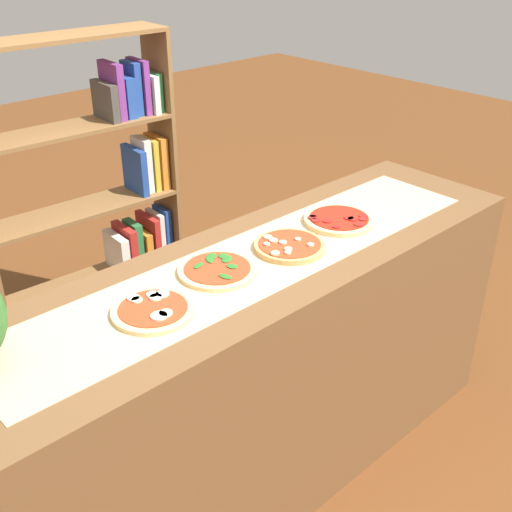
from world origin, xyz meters
name	(u,v)px	position (x,y,z in m)	size (l,w,h in m)	color
ground_plane	(256,471)	(0.00, 0.00, 0.00)	(12.00, 12.00, 0.00)	brown
counter	(256,376)	(0.00, 0.00, 0.48)	(2.18, 0.59, 0.96)	brown
parchment_paper	(256,261)	(0.00, 0.00, 0.96)	(1.84, 0.37, 0.00)	tan
pizza_mozzarella_0	(153,310)	(-0.42, -0.02, 0.97)	(0.24, 0.24, 0.02)	#E5C17F
pizza_spinach_1	(217,270)	(-0.14, 0.03, 0.97)	(0.25, 0.25, 0.02)	#E5C17F
pizza_mushroom_2	(289,246)	(0.14, -0.02, 0.97)	(0.24, 0.24, 0.03)	tan
pizza_pepperoni_3	(339,220)	(0.42, 0.01, 0.97)	(0.26, 0.26, 0.02)	#E5C17F
bookshelf	(109,205)	(0.12, 1.15, 0.75)	(0.94, 0.27, 1.53)	brown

